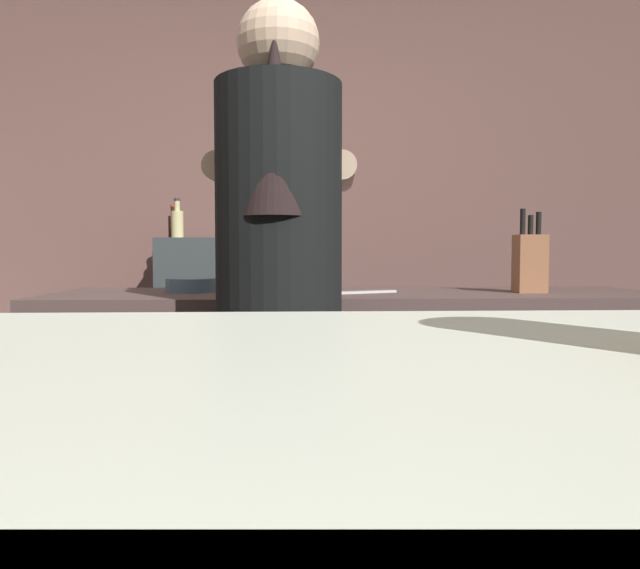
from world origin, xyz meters
The scene contains 10 objects.
wall_back centered at (0.00, 2.20, 1.35)m, with size 5.20×0.10×2.70m, color brown.
prep_counter centered at (0.35, 0.79, 0.47)m, with size 2.10×0.60×0.93m, color #4C3A37.
back_shelf centered at (-0.20, 1.92, 0.57)m, with size 0.77×0.36×1.14m, color #353C3F.
bartender centered at (0.09, 0.33, 1.01)m, with size 0.44×0.52×1.73m.
knife_block centered at (0.94, 0.75, 1.04)m, with size 0.10×0.08×0.29m.
mixing_bowl centered at (-0.23, 0.83, 0.95)m, with size 0.18×0.18×0.05m, color slate.
chefs_knife centered at (0.37, 0.74, 0.93)m, with size 0.24×0.03×0.01m, color silver.
bottle_hot_sauce centered at (-0.03, 1.85, 1.23)m, with size 0.06×0.06×0.22m.
bottle_vinegar centered at (-0.48, 1.83, 1.22)m, with size 0.06×0.06×0.20m.
bottle_soy centered at (-0.53, 1.96, 1.21)m, with size 0.05×0.05×0.18m.
Camera 1 is at (0.13, -1.25, 1.07)m, focal length 32.86 mm.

